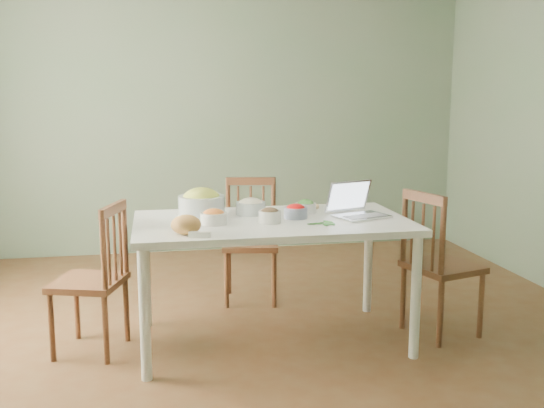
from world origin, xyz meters
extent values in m
cube|color=#57321A|center=(0.00, 0.00, 0.00)|extent=(5.00, 5.00, 0.00)
cube|color=slate|center=(0.00, 2.50, 1.35)|extent=(5.00, 0.00, 2.70)
cube|color=slate|center=(0.00, -2.50, 1.35)|extent=(5.00, 0.00, 2.70)
ellipsoid|color=tan|center=(-0.47, -0.30, 0.86)|extent=(0.20, 0.20, 0.11)
cube|color=white|center=(-0.41, -0.40, 0.82)|extent=(0.12, 0.06, 0.03)
cylinder|color=#E0B87A|center=(0.38, 0.39, 0.81)|extent=(0.25, 0.25, 0.02)
camera|label=1|loc=(-0.64, -3.74, 1.57)|focal=41.06mm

